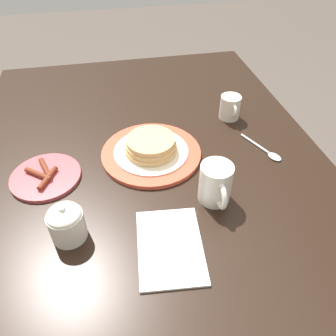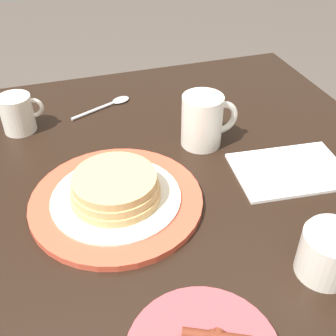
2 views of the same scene
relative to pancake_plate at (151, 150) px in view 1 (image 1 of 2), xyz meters
The scene contains 9 objects.
ground_plane 0.77m from the pancake_plate, 168.30° to the right, with size 8.00×8.00×0.00m, color #51473F.
dining_table 0.15m from the pancake_plate, 168.30° to the right, with size 1.22×1.00×0.74m.
pancake_plate is the anchor object (origin of this frame).
side_plate_bacon 0.29m from the pancake_plate, 82.07° to the right, with size 0.18×0.18×0.02m.
coffee_mug 0.24m from the pancake_plate, 31.92° to the left, with size 0.11×0.08×0.10m.
creamer_pitcher 0.32m from the pancake_plate, 116.78° to the left, with size 0.10×0.07×0.08m.
sugar_bowl 0.33m from the pancake_plate, 42.39° to the right, with size 0.08×0.08×0.09m.
napkin 0.32m from the pancake_plate, ahead, with size 0.21×0.16×0.01m.
spoon 0.34m from the pancake_plate, 80.01° to the left, with size 0.15×0.08×0.01m.
Camera 1 is at (0.77, -0.09, 1.34)m, focal length 35.00 mm.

